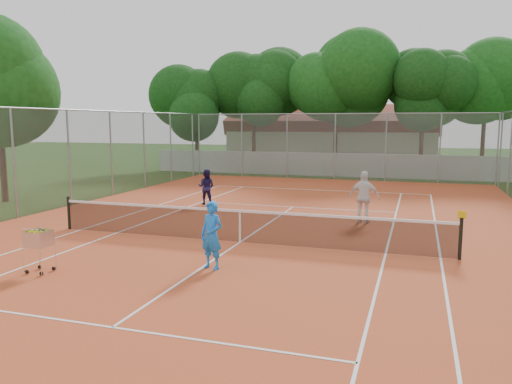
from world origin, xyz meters
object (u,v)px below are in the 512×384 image
(tennis_net, at_px, (240,226))
(player_near, at_px, (212,235))
(player_far_right, at_px, (364,197))
(player_far_left, at_px, (206,187))
(clubhouse, at_px, (334,138))
(ball_hopper, at_px, (39,250))

(tennis_net, xyz_separation_m, player_near, (0.26, -2.68, 0.32))
(player_far_right, bearing_deg, player_near, 71.42)
(player_far_left, distance_m, player_far_right, 7.06)
(tennis_net, height_order, clubhouse, clubhouse)
(clubhouse, distance_m, player_far_left, 23.14)
(clubhouse, distance_m, player_near, 31.79)
(clubhouse, distance_m, ball_hopper, 33.28)
(clubhouse, bearing_deg, ball_hopper, -92.43)
(player_far_left, relative_size, player_far_right, 0.82)
(player_far_right, bearing_deg, player_far_left, -11.54)
(player_far_right, bearing_deg, tennis_net, 56.68)
(player_far_left, bearing_deg, clubhouse, -98.70)
(player_near, xyz_separation_m, player_far_right, (2.86, 6.68, 0.09))
(ball_hopper, bearing_deg, player_near, 19.00)
(player_near, bearing_deg, player_far_left, 128.94)
(player_far_left, distance_m, ball_hopper, 10.18)
(clubhouse, bearing_deg, player_far_right, -78.44)
(tennis_net, xyz_separation_m, player_far_right, (3.11, 4.00, 0.41))
(player_far_right, bearing_deg, clubhouse, -73.84)
(player_near, bearing_deg, tennis_net, 109.97)
(tennis_net, distance_m, ball_hopper, 5.42)
(player_far_left, height_order, ball_hopper, player_far_left)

